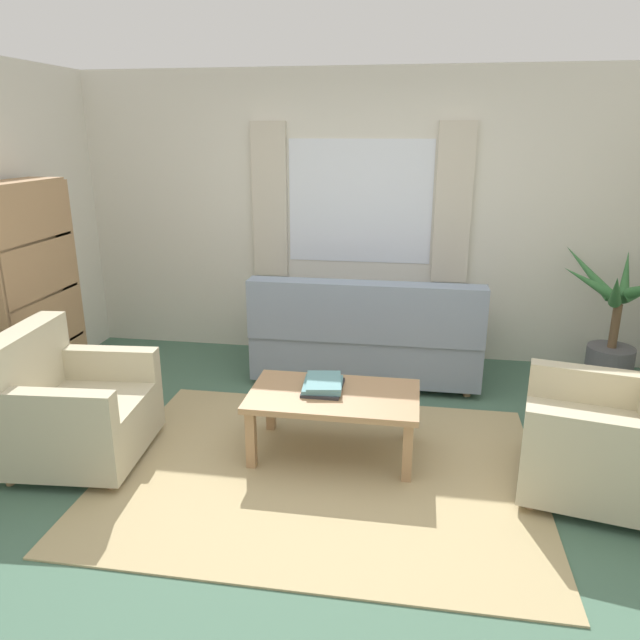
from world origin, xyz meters
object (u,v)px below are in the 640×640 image
coffee_table (334,401)px  book_stack_on_table (323,385)px  armchair_left (70,409)px  couch (366,338)px  armchair_right (608,438)px  bookshelf (32,292)px  potted_plant (615,333)px

coffee_table → book_stack_on_table: size_ratio=3.13×
book_stack_on_table → armchair_left: bearing=-166.6°
couch → book_stack_on_table: (-0.18, -1.26, 0.10)m
armchair_left → armchair_right: 3.31m
coffee_table → bookshelf: bearing=168.8°
armchair_right → book_stack_on_table: armchair_right is taller
armchair_right → bookshelf: 4.12m
potted_plant → armchair_right: bearing=-106.6°
coffee_table → potted_plant: 2.58m
couch → armchair_right: couch is taller
armchair_left → potted_plant: bearing=-69.4°
armchair_left → bookshelf: size_ratio=0.52×
armchair_left → armchair_right: same height
book_stack_on_table → bookshelf: bookshelf is taller
armchair_right → bookshelf: size_ratio=0.57×
book_stack_on_table → potted_plant: potted_plant is taller
coffee_table → potted_plant: potted_plant is taller
coffee_table → bookshelf: bookshelf is taller
armchair_left → coffee_table: (1.67, 0.32, 0.03)m
armchair_right → potted_plant: (0.49, 1.63, 0.12)m
potted_plant → couch: bearing=-176.0°
couch → coffee_table: (-0.10, -1.31, 0.01)m
armchair_left → armchair_right: (3.31, 0.15, 0.00)m
coffee_table → bookshelf: size_ratio=0.64×
couch → armchair_left: 2.41m
armchair_right → bookshelf: (-4.03, 0.65, 0.54)m
armchair_left → coffee_table: armchair_left is taller
book_stack_on_table → potted_plant: 2.61m
armchair_left → potted_plant: potted_plant is taller
armchair_left → couch: bearing=-51.7°
bookshelf → couch: bearing=108.6°
armchair_left → bookshelf: bearing=37.7°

